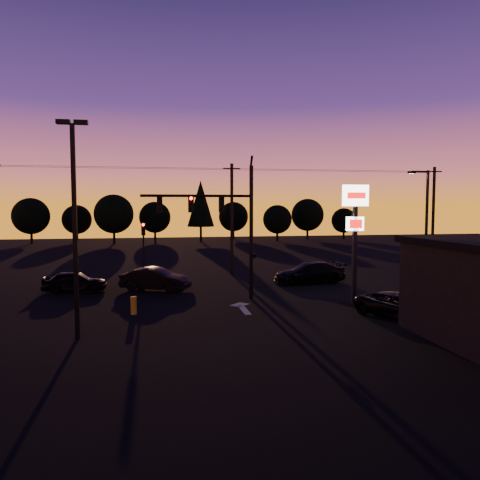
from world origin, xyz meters
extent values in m
plane|color=black|center=(0.00, 0.00, 0.00)|extent=(120.00, 120.00, 0.00)
cube|color=beige|center=(0.50, 1.00, 0.01)|extent=(0.35, 2.20, 0.01)
cube|color=beige|center=(0.50, 2.40, 0.01)|extent=(1.20, 1.20, 0.01)
cylinder|color=black|center=(1.50, 4.00, 4.00)|extent=(0.24, 0.24, 8.00)
cylinder|color=black|center=(1.50, 4.00, 8.20)|extent=(0.14, 0.52, 0.76)
cylinder|color=black|center=(-1.75, 4.00, 6.20)|extent=(6.50, 0.16, 0.16)
cube|color=black|center=(-0.30, 4.00, 5.70)|extent=(0.32, 0.22, 0.95)
sphere|color=black|center=(-0.30, 3.87, 6.05)|extent=(0.18, 0.18, 0.18)
sphere|color=black|center=(-0.30, 3.87, 5.75)|extent=(0.18, 0.18, 0.18)
sphere|color=black|center=(-0.30, 3.87, 5.45)|extent=(0.18, 0.18, 0.18)
cube|color=black|center=(-2.10, 4.00, 5.70)|extent=(0.32, 0.22, 0.95)
sphere|color=#FF0705|center=(-2.10, 3.87, 6.05)|extent=(0.18, 0.18, 0.18)
sphere|color=black|center=(-2.10, 3.87, 5.75)|extent=(0.18, 0.18, 0.18)
sphere|color=black|center=(-2.10, 3.87, 5.45)|extent=(0.18, 0.18, 0.18)
cube|color=black|center=(-3.90, 4.00, 5.70)|extent=(0.32, 0.22, 0.95)
sphere|color=black|center=(-3.90, 3.87, 6.05)|extent=(0.18, 0.18, 0.18)
sphere|color=black|center=(-3.90, 3.87, 5.75)|extent=(0.18, 0.18, 0.18)
sphere|color=black|center=(-3.90, 3.87, 5.45)|extent=(0.18, 0.18, 0.18)
cube|color=black|center=(1.68, 4.00, 2.60)|extent=(0.22, 0.18, 0.28)
cylinder|color=black|center=(-5.00, 11.50, 1.80)|extent=(0.14, 0.14, 3.60)
cube|color=black|center=(-5.00, 11.50, 3.90)|extent=(0.30, 0.20, 0.90)
sphere|color=#FF0705|center=(-5.00, 11.38, 4.22)|extent=(0.18, 0.18, 0.18)
sphere|color=black|center=(-5.00, 11.38, 3.94)|extent=(0.18, 0.18, 0.18)
sphere|color=black|center=(-5.00, 11.38, 3.66)|extent=(0.18, 0.18, 0.18)
cube|color=black|center=(-7.50, -3.00, 4.50)|extent=(0.18, 0.18, 9.00)
cube|color=black|center=(-7.85, -3.00, 9.05)|extent=(0.55, 0.30, 0.18)
cube|color=black|center=(-7.15, -3.00, 9.05)|extent=(0.55, 0.30, 0.18)
cube|color=black|center=(7.00, 1.50, 3.20)|extent=(0.22, 0.22, 6.40)
cube|color=white|center=(7.00, 1.50, 6.20)|extent=(1.50, 0.25, 1.20)
cube|color=red|center=(7.00, 1.36, 6.20)|extent=(1.10, 0.02, 0.35)
cube|color=white|center=(7.00, 1.50, 4.60)|extent=(1.00, 0.22, 0.80)
cube|color=red|center=(7.00, 1.37, 4.60)|extent=(0.75, 0.02, 0.50)
cylinder|color=black|center=(14.00, 5.50, 4.00)|extent=(0.20, 0.20, 8.00)
cylinder|color=black|center=(13.40, 5.50, 7.90)|extent=(1.20, 0.14, 0.14)
cube|color=black|center=(12.80, 5.50, 7.85)|extent=(0.50, 0.22, 0.14)
plane|color=#FFB759|center=(12.80, 5.50, 7.77)|extent=(0.35, 0.35, 0.00)
cylinder|color=black|center=(2.00, 14.00, 4.50)|extent=(0.26, 0.26, 9.00)
cube|color=black|center=(2.00, 14.00, 8.60)|extent=(1.40, 0.10, 0.10)
cylinder|color=black|center=(20.00, 14.00, 4.50)|extent=(0.26, 0.26, 9.00)
cube|color=black|center=(20.00, 14.00, 8.60)|extent=(1.40, 0.10, 0.10)
cylinder|color=black|center=(-7.00, 13.40, 8.55)|extent=(18.00, 0.02, 0.02)
cylinder|color=black|center=(-7.00, 14.00, 8.60)|extent=(18.00, 0.02, 0.02)
cylinder|color=black|center=(-7.00, 14.60, 8.55)|extent=(18.00, 0.02, 0.02)
cylinder|color=black|center=(11.00, 13.40, 8.55)|extent=(18.00, 0.02, 0.02)
cylinder|color=black|center=(11.00, 14.00, 8.60)|extent=(18.00, 0.02, 0.02)
cylinder|color=black|center=(11.00, 14.60, 8.55)|extent=(18.00, 0.02, 0.02)
cube|color=black|center=(9.00, -3.48, 1.40)|extent=(2.20, 0.05, 1.60)
cylinder|color=gold|center=(-5.34, 1.13, 0.46)|extent=(0.31, 0.31, 0.92)
cylinder|color=black|center=(-22.00, 50.00, 0.81)|extent=(0.36, 0.36, 1.62)
sphere|color=black|center=(-22.00, 50.00, 4.06)|extent=(5.36, 5.36, 5.36)
cylinder|color=black|center=(-16.00, 53.00, 0.69)|extent=(0.36, 0.36, 1.38)
sphere|color=black|center=(-16.00, 53.00, 3.44)|extent=(4.54, 4.54, 4.54)
cylinder|color=black|center=(-10.00, 48.00, 0.88)|extent=(0.36, 0.36, 1.75)
sphere|color=black|center=(-10.00, 48.00, 4.38)|extent=(5.77, 5.78, 5.78)
cylinder|color=black|center=(-4.00, 52.00, 0.75)|extent=(0.36, 0.36, 1.50)
sphere|color=black|center=(-4.00, 52.00, 3.75)|extent=(4.95, 4.95, 4.95)
cylinder|color=black|center=(3.00, 49.00, 1.19)|extent=(0.36, 0.36, 2.38)
cone|color=black|center=(3.00, 49.00, 5.94)|extent=(4.18, 4.18, 7.12)
cylinder|color=black|center=(9.00, 54.00, 0.75)|extent=(0.36, 0.36, 1.50)
sphere|color=black|center=(9.00, 54.00, 3.75)|extent=(4.95, 4.95, 4.95)
cylinder|color=black|center=(15.00, 48.00, 0.69)|extent=(0.36, 0.36, 1.38)
sphere|color=black|center=(15.00, 48.00, 3.44)|extent=(4.54, 4.54, 4.54)
cylinder|color=black|center=(21.00, 51.00, 0.81)|extent=(0.36, 0.36, 1.62)
sphere|color=black|center=(21.00, 51.00, 4.06)|extent=(5.36, 5.36, 5.36)
cylinder|color=black|center=(27.00, 50.00, 0.62)|extent=(0.36, 0.36, 1.25)
sphere|color=black|center=(27.00, 50.00, 3.12)|extent=(4.12, 4.12, 4.12)
imported|color=black|center=(-9.37, 8.30, 0.69)|extent=(4.09, 1.74, 1.38)
imported|color=black|center=(-4.19, 7.84, 0.75)|extent=(4.83, 3.29, 1.51)
imported|color=black|center=(6.84, 8.79, 0.76)|extent=(5.40, 2.55, 1.52)
imported|color=black|center=(7.84, -1.99, 0.61)|extent=(3.76, 4.84, 1.22)
camera|label=1|loc=(-4.28, -23.39, 5.64)|focal=35.00mm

